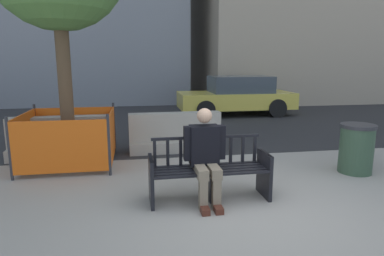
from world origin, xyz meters
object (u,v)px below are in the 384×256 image
at_px(street_bench, 209,172).
at_px(jersey_barrier_centre, 175,135).
at_px(seated_person, 205,154).
at_px(trash_bin, 356,148).
at_px(construction_fence, 69,137).
at_px(car_taxi_near, 237,96).
at_px(jersey_barrier_left, 61,141).

xyz_separation_m(street_bench, jersey_barrier_centre, (-0.16, 2.76, -0.06)).
height_order(seated_person, jersey_barrier_centre, seated_person).
relative_size(street_bench, trash_bin, 1.96).
bearing_deg(street_bench, seated_person, -138.95).
height_order(seated_person, construction_fence, seated_person).
xyz_separation_m(street_bench, trash_bin, (2.81, 0.74, 0.04)).
distance_m(seated_person, car_taxi_near, 7.91).
bearing_deg(construction_fence, trash_bin, -14.80).
relative_size(jersey_barrier_centre, trash_bin, 2.33).
height_order(jersey_barrier_left, construction_fence, construction_fence).
bearing_deg(seated_person, car_taxi_near, 70.08).
height_order(car_taxi_near, trash_bin, car_taxi_near).
bearing_deg(construction_fence, street_bench, -42.55).
bearing_deg(seated_person, construction_fence, 135.82).
bearing_deg(jersey_barrier_centre, street_bench, -86.70).
relative_size(street_bench, jersey_barrier_left, 0.84).
bearing_deg(construction_fence, seated_person, -44.18).
bearing_deg(jersey_barrier_centre, jersey_barrier_left, -177.08).
bearing_deg(seated_person, jersey_barrier_centre, 91.89).
distance_m(seated_person, jersey_barrier_left, 3.68).
relative_size(street_bench, car_taxi_near, 0.41).
bearing_deg(street_bench, construction_fence, 137.45).
xyz_separation_m(street_bench, seated_person, (-0.07, -0.06, 0.29)).
xyz_separation_m(street_bench, car_taxi_near, (2.63, 7.37, 0.30)).
height_order(seated_person, trash_bin, seated_person).
bearing_deg(jersey_barrier_left, street_bench, -46.19).
xyz_separation_m(street_bench, construction_fence, (-2.26, 2.08, 0.14)).
xyz_separation_m(jersey_barrier_left, trash_bin, (5.35, -1.91, 0.10)).
height_order(seated_person, jersey_barrier_left, seated_person).
distance_m(seated_person, trash_bin, 3.00).
relative_size(jersey_barrier_centre, car_taxi_near, 0.49).
height_order(jersey_barrier_centre, trash_bin, trash_bin).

